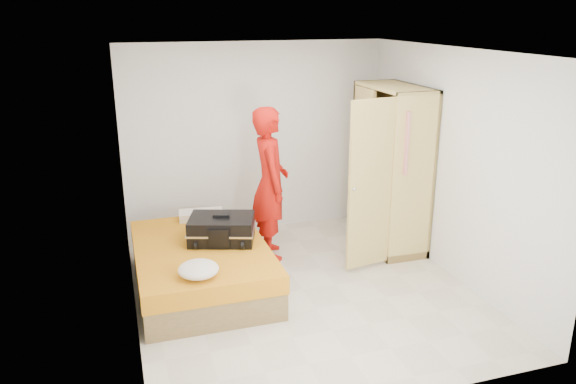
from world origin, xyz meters
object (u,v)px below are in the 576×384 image
object	(u,v)px
person	(270,184)
round_cushion	(198,269)
bed	(202,266)
suitcase	(222,229)
wardrobe	(389,173)

from	to	relation	value
person	round_cushion	distance (m)	1.79
bed	round_cushion	bearing A→B (deg)	-100.51
bed	suitcase	distance (m)	0.47
round_cushion	person	bearing A→B (deg)	50.68
bed	person	bearing A→B (deg)	32.15
bed	wardrobe	world-z (taller)	wardrobe
person	suitcase	world-z (taller)	person
wardrobe	person	xyz separation A→B (m)	(-1.53, 0.17, -0.05)
person	suitcase	bearing A→B (deg)	133.59
wardrobe	person	world-z (taller)	wardrobe
bed	wardrobe	distance (m)	2.65
person	round_cushion	world-z (taller)	person
suitcase	bed	bearing A→B (deg)	-147.24
round_cushion	suitcase	bearing A→B (deg)	64.32
bed	wardrobe	bearing A→B (deg)	10.01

